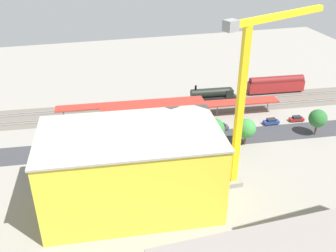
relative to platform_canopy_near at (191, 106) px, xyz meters
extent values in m
plane|color=gray|center=(6.34, 10.87, -4.14)|extent=(206.40, 206.40, 0.00)
cube|color=#665E54|center=(6.34, -8.47, -4.14)|extent=(129.68, 23.63, 0.01)
cube|color=#38383D|center=(6.34, 12.93, -4.14)|extent=(129.31, 18.79, 0.01)
cube|color=#9E9EA8|center=(6.34, -12.12, -3.96)|extent=(128.64, 9.94, 0.12)
cube|color=#9E9EA8|center=(6.34, -10.68, -3.96)|extent=(128.64, 9.94, 0.12)
cube|color=#9E9EA8|center=(6.34, -6.27, -3.96)|extent=(128.64, 9.94, 0.12)
cube|color=#9E9EA8|center=(6.34, -4.83, -3.96)|extent=(128.64, 9.94, 0.12)
cube|color=#A82D23|center=(0.00, 0.00, 0.04)|extent=(54.83, 8.55, 0.36)
cylinder|color=slate|center=(-24.52, 1.87, -2.14)|extent=(0.30, 0.30, 3.99)
cylinder|color=slate|center=(-8.17, 0.62, -2.14)|extent=(0.30, 0.30, 3.99)
cylinder|color=slate|center=(8.17, -0.62, -2.14)|extent=(0.30, 0.30, 3.99)
cylinder|color=slate|center=(24.52, -1.87, -2.14)|extent=(0.30, 0.30, 3.99)
cube|color=#A82D23|center=(17.45, -6.11, -0.21)|extent=(45.36, 7.54, 0.37)
cylinder|color=slate|center=(-2.82, -4.57, -2.27)|extent=(0.30, 0.30, 3.74)
cylinder|color=slate|center=(17.45, -6.11, -2.27)|extent=(0.30, 0.30, 3.74)
cylinder|color=slate|center=(37.72, -7.66, -2.27)|extent=(0.30, 0.30, 3.74)
cube|color=black|center=(-11.37, -11.40, -3.64)|extent=(15.67, 3.83, 1.00)
cylinder|color=black|center=(-10.11, -11.49, -1.66)|extent=(13.17, 3.93, 2.95)
cube|color=black|center=(-16.58, -11.00, -2.46)|extent=(2.76, 3.34, 3.35)
cylinder|color=black|center=(-5.13, -11.87, 0.52)|extent=(0.70, 0.70, 1.40)
cube|color=black|center=(-34.36, -11.40, -3.84)|extent=(18.05, 3.81, 0.60)
cube|color=maroon|center=(-34.36, -11.40, -1.70)|extent=(20.08, 4.57, 3.68)
cylinder|color=maroon|center=(-34.36, -11.40, 0.39)|extent=(19.29, 4.51, 3.07)
cube|color=black|center=(-30.14, 9.84, -3.99)|extent=(3.76, 2.00, 0.30)
cube|color=maroon|center=(-30.14, 9.84, -3.47)|extent=(4.45, 2.14, 0.73)
cube|color=#1E2328|center=(-30.14, 9.84, -2.80)|extent=(2.55, 1.74, 0.61)
cube|color=black|center=(-21.79, 9.73, -3.99)|extent=(3.90, 1.88, 0.30)
cube|color=navy|center=(-21.79, 9.73, -3.42)|extent=(4.64, 1.97, 0.82)
cube|color=#1E2328|center=(-21.79, 9.73, -2.68)|extent=(2.61, 1.70, 0.66)
cube|color=black|center=(-14.06, 9.88, -3.99)|extent=(3.85, 2.16, 0.30)
cube|color=silver|center=(-14.06, 9.88, -3.46)|extent=(4.55, 2.31, 0.76)
cube|color=#1E2328|center=(-14.06, 9.88, -2.81)|extent=(2.62, 1.87, 0.55)
cube|color=black|center=(-6.23, 9.27, -3.99)|extent=(3.53, 1.95, 0.30)
cube|color=#474C51|center=(-6.23, 9.27, -3.41)|extent=(4.19, 2.05, 0.85)
cube|color=#1E2328|center=(-6.23, 9.27, -2.71)|extent=(2.37, 1.75, 0.56)
cube|color=black|center=(1.67, 10.05, -3.99)|extent=(3.77, 1.94, 0.30)
cube|color=black|center=(1.67, 10.05, -3.45)|extent=(4.48, 2.06, 0.77)
cube|color=#1E2328|center=(1.67, 10.05, -2.78)|extent=(2.54, 1.72, 0.57)
cube|color=black|center=(8.61, 9.21, -3.99)|extent=(3.63, 1.98, 0.30)
cube|color=gray|center=(8.61, 9.21, -3.45)|extent=(4.31, 2.08, 0.78)
cube|color=#1E2328|center=(8.61, 9.21, -2.72)|extent=(2.44, 1.77, 0.67)
cube|color=black|center=(16.59, 9.23, -3.99)|extent=(3.80, 2.23, 0.30)
cube|color=gray|center=(16.59, 9.23, -3.44)|extent=(4.49, 2.39, 0.80)
cube|color=#1E2328|center=(16.59, 9.23, -2.69)|extent=(2.59, 1.93, 0.70)
cube|color=black|center=(23.95, 9.55, -3.99)|extent=(3.67, 2.04, 0.30)
cube|color=#474C51|center=(23.95, 9.55, -3.42)|extent=(4.35, 2.17, 0.84)
cube|color=#1E2328|center=(23.95, 9.55, -2.71)|extent=(2.48, 1.80, 0.58)
cube|color=yellow|center=(23.84, 35.46, 4.38)|extent=(36.50, 22.00, 17.03)
cube|color=#ADA89E|center=(23.84, 35.46, 13.09)|extent=(37.14, 22.64, 0.40)
cube|color=gray|center=(0.54, 34.09, -3.54)|extent=(3.60, 3.60, 1.20)
cube|color=yellow|center=(0.54, 34.09, 13.99)|extent=(1.40, 1.40, 36.26)
cube|color=yellow|center=(-8.37, 30.48, 32.72)|extent=(23.84, 10.58, 1.20)
cube|color=gray|center=(4.71, 35.78, 32.72)|extent=(2.98, 2.75, 2.00)
cube|color=black|center=(37.34, 19.44, -3.89)|extent=(8.89, 3.67, 0.50)
cube|color=silver|center=(36.28, 19.62, -2.18)|extent=(6.79, 3.56, 2.92)
cube|color=#334C8C|center=(40.53, 18.91, -2.37)|extent=(2.55, 2.85, 2.53)
cube|color=black|center=(13.92, 21.70, -3.89)|extent=(8.73, 2.32, 0.50)
cube|color=white|center=(12.79, 21.71, -2.12)|extent=(6.46, 2.55, 3.03)
cube|color=silver|center=(17.14, 21.67, -2.40)|extent=(2.29, 2.51, 2.48)
cylinder|color=brown|center=(-0.15, 18.76, -2.15)|extent=(0.46, 0.46, 3.98)
sphere|color=#2D7233|center=(-0.15, 18.76, 1.85)|extent=(5.76, 5.76, 5.76)
cylinder|color=brown|center=(16.54, 16.93, -2.25)|extent=(0.59, 0.59, 3.77)
sphere|color=#2D7233|center=(16.54, 16.93, 1.46)|extent=(5.21, 5.21, 5.21)
cylinder|color=brown|center=(3.33, 17.64, -2.62)|extent=(0.55, 0.55, 3.04)
sphere|color=#2D7233|center=(3.33, 17.64, 1.08)|extent=(6.21, 6.21, 6.21)
cylinder|color=brown|center=(-9.34, 18.59, -2.60)|extent=(0.55, 0.55, 3.07)
sphere|color=#38843D|center=(-9.34, 18.59, 0.76)|extent=(5.22, 5.22, 5.22)
cylinder|color=brown|center=(-30.86, 18.44, -2.45)|extent=(0.54, 0.54, 3.37)
sphere|color=#28662D|center=(-30.86, 18.44, 0.99)|extent=(5.01, 5.01, 5.01)
cylinder|color=brown|center=(41.43, 18.13, -2.27)|extent=(0.53, 0.53, 3.73)
sphere|color=#28662D|center=(41.43, 18.13, 1.14)|extent=(4.40, 4.40, 4.40)
cylinder|color=#333333|center=(24.23, 17.88, -1.48)|extent=(0.16, 0.16, 5.31)
cube|color=black|center=(24.23, 17.88, 1.62)|extent=(0.36, 0.36, 0.90)
sphere|color=red|center=(24.45, 17.88, 1.92)|extent=(0.20, 0.20, 0.20)
camera|label=1|loc=(32.23, 99.36, 49.31)|focal=40.86mm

